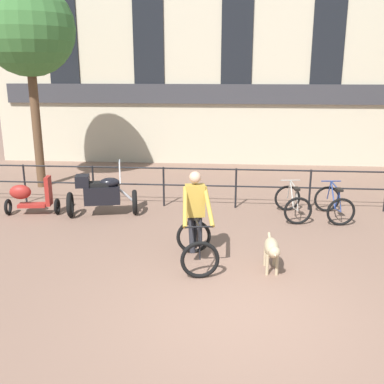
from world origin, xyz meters
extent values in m
plane|color=#7A5B4C|center=(0.00, 0.00, 0.00)|extent=(60.00, 60.00, 0.00)
cylinder|color=black|center=(-5.62, 5.20, 0.53)|extent=(0.05, 0.05, 1.05)
cylinder|color=black|center=(-3.75, 5.20, 0.53)|extent=(0.05, 0.05, 1.05)
cylinder|color=black|center=(-1.88, 5.20, 0.53)|extent=(0.05, 0.05, 1.05)
cylinder|color=black|center=(0.00, 5.20, 0.53)|extent=(0.05, 0.05, 1.05)
cylinder|color=black|center=(1.88, 5.20, 0.53)|extent=(0.05, 0.05, 1.05)
cylinder|color=black|center=(0.00, 5.20, 1.02)|extent=(15.00, 0.04, 0.04)
cylinder|color=black|center=(0.00, 5.20, 0.58)|extent=(15.00, 0.04, 0.04)
cube|color=#BCB299|center=(0.00, 11.00, 4.48)|extent=(18.00, 0.60, 8.97)
cube|color=#333338|center=(0.00, 10.64, 2.60)|extent=(17.10, 0.12, 0.70)
cube|color=black|center=(-6.30, 10.67, 4.93)|extent=(1.10, 0.06, 5.02)
cube|color=black|center=(-3.15, 10.67, 4.93)|extent=(1.10, 0.06, 5.02)
cube|color=black|center=(0.00, 10.67, 4.93)|extent=(1.10, 0.06, 5.02)
cube|color=black|center=(3.15, 10.67, 4.93)|extent=(1.10, 0.06, 5.02)
torus|color=black|center=(-0.65, 1.08, 0.34)|extent=(0.68, 0.19, 0.68)
torus|color=black|center=(-0.85, 2.16, 0.34)|extent=(0.68, 0.19, 0.68)
cylinder|color=black|center=(-0.73, 1.50, 0.58)|extent=(0.12, 0.49, 0.60)
cylinder|color=black|center=(-0.79, 1.83, 0.54)|extent=(0.08, 0.23, 0.52)
cylinder|color=black|center=(-0.75, 1.60, 0.83)|extent=(0.15, 0.66, 0.10)
cylinder|color=black|center=(-0.81, 1.95, 0.31)|extent=(0.11, 0.44, 0.08)
cylinder|color=black|center=(-0.83, 2.04, 0.57)|extent=(0.07, 0.26, 0.47)
cylinder|color=black|center=(-0.67, 1.18, 0.60)|extent=(0.07, 0.23, 0.54)
cylinder|color=black|center=(-0.69, 1.28, 0.87)|extent=(0.48, 0.12, 0.03)
cube|color=black|center=(-0.81, 1.93, 0.82)|extent=(0.16, 0.26, 0.05)
cube|color=#AD8933|center=(-0.81, 1.93, 1.15)|extent=(0.39, 0.28, 0.60)
sphere|color=tan|center=(-0.81, 1.93, 1.59)|extent=(0.22, 0.22, 0.22)
cylinder|color=#AD8933|center=(-0.95, 1.56, 1.14)|extent=(0.14, 0.72, 0.60)
cylinder|color=#AD8933|center=(-0.54, 1.64, 1.14)|extent=(0.27, 0.71, 0.60)
cylinder|color=black|center=(-0.86, 1.82, 0.52)|extent=(0.19, 0.32, 0.69)
cylinder|color=black|center=(-0.72, 1.84, 0.58)|extent=(0.13, 0.31, 0.58)
ellipsoid|color=tan|center=(0.59, 1.50, 0.44)|extent=(0.27, 0.62, 0.30)
cylinder|color=tan|center=(0.60, 1.25, 0.46)|extent=(0.17, 0.16, 0.18)
sphere|color=tan|center=(0.60, 1.08, 0.52)|extent=(0.19, 0.19, 0.19)
cone|color=tan|center=(0.60, 1.00, 0.51)|extent=(0.11, 0.12, 0.11)
cylinder|color=tan|center=(0.58, 1.87, 0.50)|extent=(0.06, 0.20, 0.11)
cylinder|color=tan|center=(0.51, 1.30, 0.19)|extent=(0.06, 0.06, 0.38)
cylinder|color=tan|center=(0.68, 1.30, 0.19)|extent=(0.06, 0.06, 0.38)
cylinder|color=tan|center=(0.50, 1.69, 0.19)|extent=(0.06, 0.06, 0.38)
cylinder|color=tan|center=(0.67, 1.70, 0.19)|extent=(0.06, 0.06, 0.38)
torus|color=black|center=(-2.50, 4.47, 0.31)|extent=(0.25, 0.63, 0.62)
torus|color=black|center=(-4.02, 4.13, 0.31)|extent=(0.25, 0.63, 0.62)
cube|color=black|center=(-3.26, 4.30, 0.53)|extent=(0.92, 0.58, 0.44)
ellipsoid|color=black|center=(-3.07, 4.35, 0.83)|extent=(0.54, 0.42, 0.24)
cube|color=black|center=(-3.36, 4.28, 0.80)|extent=(0.61, 0.41, 0.10)
cylinder|color=#B2B2B7|center=(-2.69, 4.43, 0.49)|extent=(0.44, 0.15, 0.41)
cube|color=silver|center=(-2.82, 4.40, 1.10)|extent=(0.13, 0.44, 0.50)
cube|color=black|center=(-3.70, 4.21, 0.89)|extent=(0.39, 0.42, 0.28)
torus|color=black|center=(1.31, 5.07, 0.33)|extent=(0.66, 0.13, 0.66)
torus|color=black|center=(1.42, 4.03, 0.33)|extent=(0.66, 0.13, 0.66)
cylinder|color=#9E998E|center=(1.35, 4.66, 0.56)|extent=(0.08, 0.47, 0.58)
cylinder|color=#9E998E|center=(1.39, 4.35, 0.53)|extent=(0.06, 0.22, 0.51)
cylinder|color=#9E998E|center=(1.36, 4.57, 0.81)|extent=(0.10, 0.63, 0.10)
cylinder|color=#9E998E|center=(1.40, 4.24, 0.31)|extent=(0.07, 0.42, 0.07)
cylinder|color=#9E998E|center=(1.41, 4.14, 0.55)|extent=(0.05, 0.25, 0.46)
cylinder|color=#9E998E|center=(1.32, 4.98, 0.59)|extent=(0.05, 0.21, 0.52)
cylinder|color=#9E998E|center=(1.33, 4.88, 0.84)|extent=(0.48, 0.08, 0.03)
cube|color=black|center=(1.40, 4.26, 0.80)|extent=(0.15, 0.25, 0.05)
torus|color=black|center=(2.29, 5.07, 0.33)|extent=(0.66, 0.12, 0.66)
torus|color=black|center=(2.39, 4.03, 0.33)|extent=(0.66, 0.12, 0.66)
cylinder|color=navy|center=(2.33, 4.66, 0.56)|extent=(0.08, 0.47, 0.58)
cylinder|color=navy|center=(2.36, 4.35, 0.53)|extent=(0.05, 0.22, 0.51)
cylinder|color=navy|center=(2.34, 4.57, 0.81)|extent=(0.09, 0.63, 0.10)
cylinder|color=navy|center=(2.37, 4.24, 0.31)|extent=(0.07, 0.42, 0.07)
cylinder|color=navy|center=(2.38, 4.14, 0.55)|extent=(0.05, 0.25, 0.46)
cylinder|color=navy|center=(2.30, 4.98, 0.59)|extent=(0.05, 0.21, 0.52)
cylinder|color=navy|center=(2.31, 4.88, 0.84)|extent=(0.48, 0.07, 0.03)
cube|color=black|center=(2.37, 4.26, 0.80)|extent=(0.14, 0.25, 0.05)
torus|color=black|center=(-4.42, 4.31, 0.20)|extent=(0.13, 0.41, 0.40)
torus|color=black|center=(-5.61, 4.16, 0.20)|extent=(0.13, 0.41, 0.40)
cube|color=maroon|center=(-5.02, 4.23, 0.24)|extent=(0.70, 0.36, 0.08)
cube|color=maroon|center=(-4.60, 4.29, 0.60)|extent=(0.14, 0.33, 0.72)
ellipsoid|color=maroon|center=(-5.28, 4.20, 0.58)|extent=(0.55, 0.36, 0.36)
cylinder|color=brown|center=(-5.91, 6.91, 1.93)|extent=(0.26, 0.26, 3.85)
sphere|color=#386B33|center=(-5.91, 6.91, 4.58)|extent=(2.65, 2.65, 2.65)
camera|label=1|loc=(-0.20, -6.01, 3.52)|focal=42.00mm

